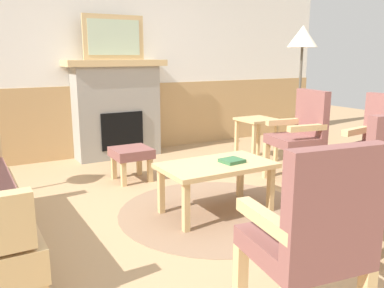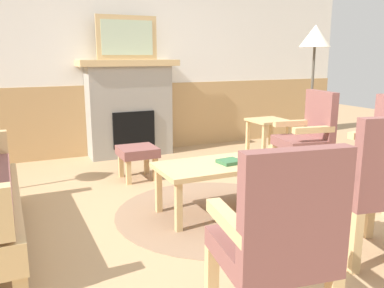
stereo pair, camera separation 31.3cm
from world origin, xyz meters
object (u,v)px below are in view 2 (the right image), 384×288
framed_picture (127,38)px  armchair_by_window_left (308,134)px  armchair_front_center (278,239)px  side_table (268,128)px  floor_lamp_by_chairs (315,45)px  fireplace (129,107)px  footstool (138,154)px  coffee_table (214,170)px  armchair_front_left (375,181)px  book_on_table (230,162)px

framed_picture → armchair_by_window_left: framed_picture is taller
framed_picture → armchair_by_window_left: (1.33, -2.01, -1.02)m
framed_picture → armchair_front_center: framed_picture is taller
armchair_by_window_left → side_table: 0.94m
armchair_front_center → floor_lamp_by_chairs: 3.42m
armchair_by_window_left → side_table: bearing=80.9°
fireplace → armchair_front_center: size_ratio=1.33×
fireplace → footstool: fireplace is taller
framed_picture → coffee_table: framed_picture is taller
footstool → armchair_by_window_left: 1.83m
footstool → armchair_front_left: size_ratio=0.41×
book_on_table → side_table: (1.30, 1.28, -0.02)m
armchair_by_window_left → armchair_front_left: 1.63m
coffee_table → armchair_by_window_left: size_ratio=0.98×
armchair_front_left → armchair_front_center: bearing=-158.6°
fireplace → armchair_by_window_left: fireplace is taller
fireplace → armchair_front_center: 3.92m
book_on_table → armchair_front_left: bearing=-68.2°
armchair_front_left → side_table: 2.54m
side_table → footstool: bearing=-179.6°
framed_picture → armchair_by_window_left: size_ratio=0.82×
framed_picture → fireplace: bearing=-90.0°
armchair_by_window_left → floor_lamp_by_chairs: size_ratio=0.58×
armchair_front_center → side_table: bearing=55.4°
coffee_table → footstool: coffee_table is taller
side_table → framed_picture: bearing=143.6°
framed_picture → book_on_table: 2.62m
side_table → book_on_table: bearing=-135.4°
fireplace → floor_lamp_by_chairs: 2.47m
armchair_by_window_left → armchair_front_center: bearing=-133.5°
fireplace → book_on_table: bearing=-85.7°
footstool → armchair_front_center: bearing=-94.5°
fireplace → armchair_front_left: 3.53m
book_on_table → armchair_front_left: size_ratio=0.19×
armchair_by_window_left → floor_lamp_by_chairs: (0.47, 0.52, 0.91)m
fireplace → armchair_front_left: size_ratio=1.33×
armchair_front_left → armchair_front_center: 1.16m
coffee_table → armchair_front_left: 1.29m
book_on_table → floor_lamp_by_chairs: size_ratio=0.11×
footstool → side_table: side_table is taller
footstool → floor_lamp_by_chairs: 2.38m
fireplace → armchair_front_left: (0.62, -3.47, -0.11)m
fireplace → coffee_table: 2.34m
book_on_table → footstool: 1.35m
coffee_table → armchair_by_window_left: armchair_by_window_left is taller
footstool → armchair_front_left: bearing=-70.0°
side_table → coffee_table: bearing=-139.1°
book_on_table → armchair_front_left: armchair_front_left is taller
armchair_front_left → floor_lamp_by_chairs: size_ratio=0.58×
armchair_front_left → book_on_table: bearing=111.8°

